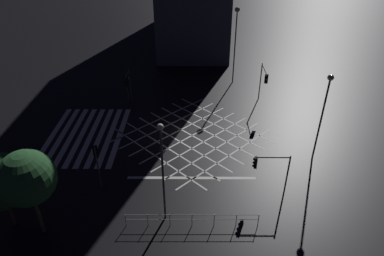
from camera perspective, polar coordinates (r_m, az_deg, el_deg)
The scene contains 12 objects.
ground_plane at distance 32.14m, azimuth 0.00°, elevation -1.26°, with size 200.00×200.00×0.00m, color black.
road_markings at distance 32.50m, azimuth -10.58°, elevation -1.46°, with size 15.20×20.98×0.01m.
traffic_light_nw_main at distance 36.78m, azimuth 11.87°, elevation 8.06°, with size 3.08×0.36×4.22m.
traffic_light_sw_main at distance 36.69m, azimuth -10.69°, elevation 7.46°, with size 2.37×0.36×3.74m.
traffic_light_ne_cross at distance 25.03m, azimuth 12.62°, elevation -6.16°, with size 0.36×2.67×3.34m.
traffic_light_sw_cross at distance 37.59m, azimuth -10.74°, elevation 7.53°, with size 0.36×0.39×3.39m.
traffic_light_se_main at distance 25.67m, azimuth -15.59°, elevation -4.83°, with size 0.39×0.36×3.80m.
street_lamp_east at distance 28.36m, azimuth 21.26°, elevation 3.91°, with size 0.48×0.48×7.65m.
street_lamp_west at distance 21.08m, azimuth -4.98°, elevation -5.69°, with size 0.40×0.40×7.49m.
street_lamp_far at distance 40.86m, azimuth 7.37°, elevation 16.27°, with size 0.59×0.59×9.05m.
street_tree_far at distance 22.39m, azimuth -25.83°, elevation -7.55°, with size 3.43×3.43×6.24m.
pedestrian_railing at distance 23.19m, azimuth -0.00°, elevation -14.85°, with size 0.11×8.80×1.05m.
Camera 1 is at (26.93, 0.18, 17.55)m, focal length 32.00 mm.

